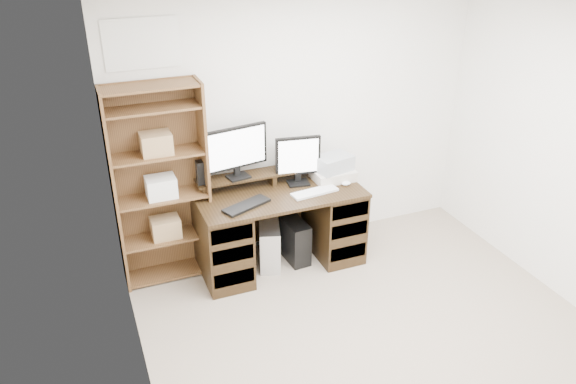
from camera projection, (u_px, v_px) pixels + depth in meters
room at (421, 221)px, 3.57m from camera, size 3.54×4.04×2.54m
desk at (280, 227)px, 5.20m from camera, size 1.50×0.70×0.75m
riser_shelf at (271, 174)px, 5.17m from camera, size 1.40×0.22×0.12m
monitor_wide at (236, 150)px, 4.93m from camera, size 0.59×0.18×0.47m
monitor_small at (298, 158)px, 5.10m from camera, size 0.42×0.18×0.45m
speaker at (201, 172)px, 4.87m from camera, size 0.09×0.09×0.21m
keyboard_black at (247, 205)px, 4.79m from camera, size 0.46×0.30×0.02m
keyboard_white at (315, 192)px, 5.02m from camera, size 0.45×0.18×0.02m
mouse at (346, 183)px, 5.16m from camera, size 0.10×0.07×0.04m
printer at (333, 174)px, 5.26m from camera, size 0.38×0.28×0.09m
basket at (333, 163)px, 5.21m from camera, size 0.37×0.30×0.14m
tower_silver at (270, 244)px, 5.27m from camera, size 0.31×0.46×0.42m
tower_black at (294, 239)px, 5.35m from camera, size 0.20×0.42×0.41m
bookshelf at (160, 184)px, 4.81m from camera, size 0.80×0.30×1.80m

